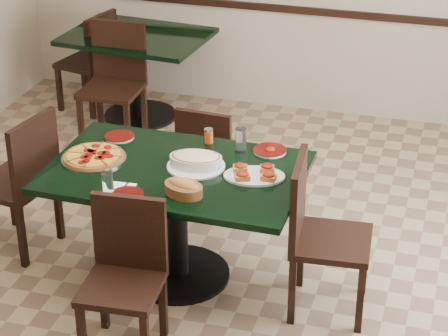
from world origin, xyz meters
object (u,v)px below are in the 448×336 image
(chair_near, at_px, (125,268))
(chair_right, at_px, (317,228))
(back_table, at_px, (138,60))
(chair_left, at_px, (23,176))
(lasagna_casserole, at_px, (196,160))
(bread_basket, at_px, (184,188))
(back_chair_left, at_px, (93,57))
(bruschetta_platter, at_px, (254,174))
(main_table, at_px, (176,196))
(chair_far, at_px, (209,157))
(pepperoni_pizza, at_px, (94,156))
(back_chair_near, at_px, (115,76))

(chair_near, xyz_separation_m, chair_right, (0.91, 0.62, 0.05))
(back_table, height_order, chair_left, chair_left)
(chair_left, bearing_deg, lasagna_casserole, 101.60)
(bread_basket, bearing_deg, back_chair_left, 142.33)
(chair_near, xyz_separation_m, bruschetta_platter, (0.52, 0.71, 0.29))
(main_table, xyz_separation_m, bread_basket, (0.14, -0.27, 0.22))
(chair_near, bearing_deg, main_table, 81.30)
(chair_far, height_order, chair_near, chair_near)
(chair_left, distance_m, pepperoni_pizza, 0.58)
(back_table, relative_size, back_chair_left, 1.38)
(bruschetta_platter, bearing_deg, pepperoni_pizza, 170.43)
(chair_left, xyz_separation_m, pepperoni_pizza, (0.52, -0.05, 0.24))
(lasagna_casserole, xyz_separation_m, bread_basket, (0.04, -0.33, -0.01))
(back_chair_left, height_order, lasagna_casserole, back_chair_left)
(main_table, xyz_separation_m, chair_far, (-0.04, 0.76, -0.11))
(back_chair_near, height_order, back_chair_left, back_chair_near)
(main_table, xyz_separation_m, chair_right, (0.86, -0.07, -0.04))
(chair_near, xyz_separation_m, chair_left, (-0.98, 0.72, 0.05))
(chair_far, height_order, bread_basket, bread_basket)
(back_table, bearing_deg, pepperoni_pizza, -69.70)
(chair_right, xyz_separation_m, back_chair_near, (-1.99, 1.83, 0.01))
(chair_near, height_order, back_chair_near, back_chair_near)
(chair_near, bearing_deg, chair_right, 29.82)
(main_table, xyz_separation_m, bruschetta_platter, (0.47, 0.03, 0.21))
(back_chair_left, distance_m, lasagna_casserole, 2.77)
(bread_basket, bearing_deg, chair_far, 118.40)
(back_table, distance_m, chair_near, 3.09)
(chair_left, distance_m, bruschetta_platter, 1.52)
(chair_far, bearing_deg, back_chair_left, -40.69)
(chair_right, xyz_separation_m, lasagna_casserole, (-0.75, 0.12, 0.26))
(pepperoni_pizza, distance_m, bruschetta_platter, 0.98)
(chair_far, height_order, bruschetta_platter, chair_far)
(chair_far, bearing_deg, chair_left, 40.01)
(lasagna_casserole, bearing_deg, chair_left, 173.65)
(back_table, distance_m, chair_right, 3.02)
(back_table, relative_size, chair_far, 1.48)
(main_table, distance_m, chair_far, 0.77)
(back_chair_near, distance_m, pepperoni_pizza, 1.89)
(back_table, bearing_deg, lasagna_casserole, -55.33)
(chair_right, xyz_separation_m, chair_left, (-1.90, 0.10, -0.00))
(chair_near, distance_m, chair_right, 1.10)
(back_table, xyz_separation_m, chair_far, (1.08, -1.46, -0.07))
(back_chair_near, relative_size, bruschetta_platter, 2.43)
(back_chair_left, relative_size, bread_basket, 3.22)
(chair_far, distance_m, back_chair_near, 1.48)
(main_table, height_order, back_table, same)
(chair_far, bearing_deg, bread_basket, 103.88)
(back_chair_near, bearing_deg, chair_right, -43.89)
(back_table, bearing_deg, main_table, -58.13)
(main_table, distance_m, back_chair_near, 2.09)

